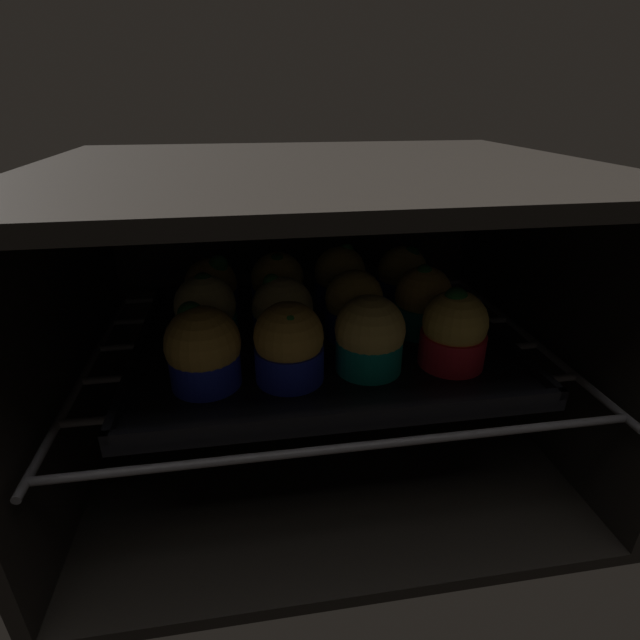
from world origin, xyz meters
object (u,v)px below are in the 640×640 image
object	(u,v)px
muffin_row0_col3	(454,331)
muffin_row1_col1	(283,313)
muffin_row0_col0	(203,350)
muffin_row2_col2	(340,279)
baking_tray	(320,340)
muffin_row0_col2	(370,337)
muffin_row2_col3	(402,277)
muffin_row2_col0	(212,290)
muffin_row1_col0	(206,313)
muffin_row1_col2	(354,306)
muffin_row0_col1	(289,345)
muffin_row1_col3	(423,302)
muffin_row2_col1	(278,285)

from	to	relation	value
muffin_row0_col3	muffin_row1_col1	size ratio (longest dim) A/B	1.09
muffin_row0_col0	muffin_row2_col2	distance (cm)	24.45
baking_tray	muffin_row0_col0	xyz separation A→B (cm)	(-13.04, -8.56, 4.39)
muffin_row0_col2	muffin_row2_col3	world-z (taller)	same
muffin_row0_col0	muffin_row1_col1	distance (cm)	11.96
baking_tray	muffin_row2_col0	bearing A→B (deg)	146.83
muffin_row1_col0	muffin_row2_col2	world-z (taller)	same
baking_tray	muffin_row1_col1	xyz separation A→B (cm)	(-4.46, -0.23, 4.06)
muffin_row0_col0	muffin_row1_col1	size ratio (longest dim) A/B	1.05
muffin_row1_col2	muffin_row1_col0	bearing A→B (deg)	179.33
muffin_row0_col3	muffin_row1_col0	xyz separation A→B (cm)	(-26.26, 8.60, 0.05)
baking_tray	muffin_row0_col1	size ratio (longest dim) A/B	5.07
muffin_row0_col3	muffin_row1_col0	distance (cm)	27.63
muffin_row0_col1	muffin_row1_col1	distance (cm)	8.74
muffin_row0_col3	muffin_row2_col3	size ratio (longest dim) A/B	1.07
muffin_row1_col2	muffin_row2_col0	size ratio (longest dim) A/B	0.98
muffin_row1_col3	muffin_row2_col0	size ratio (longest dim) A/B	1.03
muffin_row1_col0	muffin_row1_col1	size ratio (longest dim) A/B	1.08
muffin_row1_col0	muffin_row2_col3	distance (cm)	27.49
muffin_row0_col2	muffin_row0_col0	bearing A→B (deg)	-179.04
muffin_row0_col3	muffin_row1_col2	size ratio (longest dim) A/B	1.08
muffin_row1_col2	muffin_row2_col1	bearing A→B (deg)	134.87
muffin_row1_col1	muffin_row1_col2	bearing A→B (deg)	-0.08
muffin_row0_col1	muffin_row1_col0	distance (cm)	12.42
muffin_row2_col1	muffin_row2_col2	xyz separation A→B (cm)	(8.52, 0.60, 0.12)
baking_tray	muffin_row0_col3	xyz separation A→B (cm)	(13.04, -8.64, 4.50)
muffin_row0_col0	muffin_row2_col2	size ratio (longest dim) A/B	0.98
muffin_row0_col1	muffin_row2_col1	size ratio (longest dim) A/B	1.00
baking_tray	muffin_row2_col2	world-z (taller)	muffin_row2_col2
muffin_row0_col0	muffin_row1_col2	size ratio (longest dim) A/B	1.04
baking_tray	muffin_row2_col1	xyz separation A→B (cm)	(-4.37, 8.22, 4.34)
muffin_row0_col1	muffin_row0_col2	bearing A→B (deg)	4.60
muffin_row1_col0	muffin_row1_col3	world-z (taller)	muffin_row1_col0
muffin_row2_col1	muffin_row0_col3	bearing A→B (deg)	-44.09
baking_tray	muffin_row1_col3	xyz separation A→B (cm)	(12.58, -0.39, 4.37)
baking_tray	muffin_row2_col2	size ratio (longest dim) A/B	4.88
muffin_row2_col2	muffin_row2_col3	xyz separation A→B (cm)	(8.72, -0.23, -0.14)
muffin_row2_col0	muffin_row2_col3	xyz separation A→B (cm)	(25.85, 0.10, 0.22)
baking_tray	muffin_row0_col2	size ratio (longest dim) A/B	5.15
muffin_row0_col0	muffin_row2_col2	xyz separation A→B (cm)	(17.20, 17.38, 0.07)
muffin_row0_col0	muffin_row1_col1	bearing A→B (deg)	44.14
muffin_row0_col0	muffin_row1_col0	world-z (taller)	muffin_row1_col0
muffin_row0_col2	muffin_row2_col1	size ratio (longest dim) A/B	0.99
muffin_row2_col2	baking_tray	bearing A→B (deg)	-115.25
muffin_row0_col0	muffin_row2_col1	bearing A→B (deg)	62.65
baking_tray	muffin_row0_col3	bearing A→B (deg)	-33.53
muffin_row2_col3	muffin_row2_col2	bearing A→B (deg)	178.46
muffin_row0_col1	muffin_row0_col3	bearing A→B (deg)	1.04
muffin_row1_col1	muffin_row1_col2	size ratio (longest dim) A/B	0.99
muffin_row0_col0	muffin_row1_col0	bearing A→B (deg)	91.20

